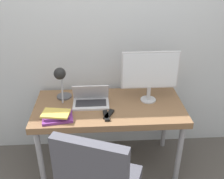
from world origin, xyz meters
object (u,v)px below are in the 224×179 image
Objects in this scene: laptop at (91,100)px; book_stack at (57,116)px; monitor at (150,72)px; desk_lamp at (61,79)px.

laptop is 1.19× the size of book_stack.
laptop is 0.63× the size of monitor.
monitor reaches higher than laptop.
laptop is 0.36m from book_stack.
monitor is 1.42× the size of desk_lamp.
book_stack is at bearing -162.40° from monitor.
monitor is at bearing 0.13° from desk_lamp.
book_stack is at bearing -94.97° from desk_lamp.
monitor is 0.80m from desk_lamp.
desk_lamp reaches higher than book_stack.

